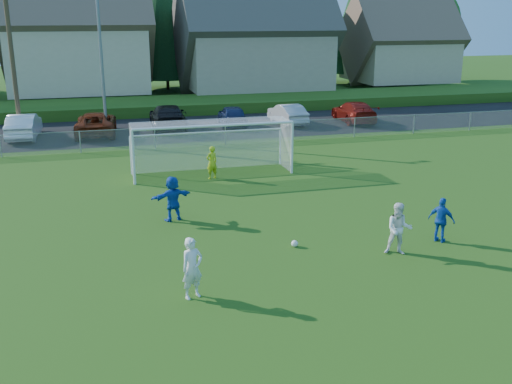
# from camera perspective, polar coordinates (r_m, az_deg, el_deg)

# --- Properties ---
(ground) EXTENTS (160.00, 160.00, 0.00)m
(ground) POSITION_cam_1_polar(r_m,az_deg,el_deg) (14.15, 8.84, -14.66)
(ground) COLOR #193D0C
(ground) RESTS_ON ground
(asphalt_lot) EXTENTS (60.00, 60.00, 0.00)m
(asphalt_lot) POSITION_cam_1_polar(r_m,az_deg,el_deg) (39.47, -7.50, 6.01)
(asphalt_lot) COLOR black
(asphalt_lot) RESTS_ON ground
(grass_embankment) EXTENTS (70.00, 6.00, 0.80)m
(grass_embankment) POSITION_cam_1_polar(r_m,az_deg,el_deg) (46.74, -8.82, 8.13)
(grass_embankment) COLOR #1E420F
(grass_embankment) RESTS_ON ground
(soccer_ball) EXTENTS (0.22, 0.22, 0.22)m
(soccer_ball) POSITION_cam_1_polar(r_m,az_deg,el_deg) (19.53, 3.70, -4.93)
(soccer_ball) COLOR white
(soccer_ball) RESTS_ON ground
(player_white_a) EXTENTS (0.72, 0.61, 1.69)m
(player_white_a) POSITION_cam_1_polar(r_m,az_deg,el_deg) (16.01, -6.09, -7.22)
(player_white_a) COLOR white
(player_white_a) RESTS_ON ground
(player_white_b) EXTENTS (1.00, 0.90, 1.68)m
(player_white_b) POSITION_cam_1_polar(r_m,az_deg,el_deg) (19.20, 13.45, -3.44)
(player_white_b) COLOR white
(player_white_b) RESTS_ON ground
(player_blue_a) EXTENTS (0.84, 0.92, 1.51)m
(player_blue_a) POSITION_cam_1_polar(r_m,az_deg,el_deg) (20.63, 17.24, -2.57)
(player_blue_a) COLOR #1246AD
(player_blue_a) RESTS_ON ground
(player_blue_b) EXTENTS (1.62, 0.93, 1.67)m
(player_blue_b) POSITION_cam_1_polar(r_m,az_deg,el_deg) (21.91, -7.94, -0.61)
(player_blue_b) COLOR #1246AD
(player_blue_b) RESTS_ON ground
(goalkeeper) EXTENTS (0.65, 0.54, 1.52)m
(goalkeeper) POSITION_cam_1_polar(r_m,az_deg,el_deg) (27.26, -4.23, 2.83)
(goalkeeper) COLOR #B2CB17
(goalkeeper) RESTS_ON ground
(car_b) EXTENTS (1.79, 4.59, 1.49)m
(car_b) POSITION_cam_1_polar(r_m,az_deg,el_deg) (38.60, -21.24, 5.88)
(car_b) COLOR white
(car_b) RESTS_ON ground
(car_c) EXTENTS (2.64, 5.21, 1.41)m
(car_c) POSITION_cam_1_polar(r_m,az_deg,el_deg) (38.30, -14.99, 6.31)
(car_c) COLOR #64200B
(car_c) RESTS_ON ground
(car_d) EXTENTS (2.44, 5.48, 1.56)m
(car_d) POSITION_cam_1_polar(r_m,az_deg,el_deg) (39.37, -8.40, 7.09)
(car_d) COLOR black
(car_d) RESTS_ON ground
(car_e) EXTENTS (1.97, 4.20, 1.39)m
(car_e) POSITION_cam_1_polar(r_m,az_deg,el_deg) (40.01, -2.27, 7.29)
(car_e) COLOR #121E40
(car_e) RESTS_ON ground
(car_f) EXTENTS (1.74, 4.23, 1.36)m
(car_f) POSITION_cam_1_polar(r_m,az_deg,el_deg) (40.76, 3.02, 7.44)
(car_f) COLOR #B5B5B5
(car_f) RESTS_ON ground
(car_g) EXTENTS (2.31, 4.99, 1.41)m
(car_g) POSITION_cam_1_polar(r_m,az_deg,el_deg) (41.99, 9.32, 7.55)
(car_g) COLOR maroon
(car_g) RESTS_ON ground
(soccer_goal) EXTENTS (7.42, 1.90, 2.50)m
(soccer_goal) POSITION_cam_1_polar(r_m,az_deg,el_deg) (28.06, -4.34, 5.05)
(soccer_goal) COLOR white
(soccer_goal) RESTS_ON ground
(chainlink_fence) EXTENTS (52.06, 0.06, 1.20)m
(chainlink_fence) POSITION_cam_1_polar(r_m,az_deg,el_deg) (34.01, -6.24, 5.37)
(chainlink_fence) COLOR gray
(chainlink_fence) RESTS_ON ground
(streetlight) EXTENTS (1.38, 0.18, 9.00)m
(streetlight) POSITION_cam_1_polar(r_m,az_deg,el_deg) (37.03, -14.45, 12.47)
(streetlight) COLOR slate
(streetlight) RESTS_ON ground
(utility_pole) EXTENTS (1.60, 0.26, 10.00)m
(utility_pole) POSITION_cam_1_polar(r_m,az_deg,el_deg) (38.24, -22.27, 12.35)
(utility_pole) COLOR #473321
(utility_pole) RESTS_ON ground
(houses_row) EXTENTS (53.90, 11.45, 13.27)m
(houses_row) POSITION_cam_1_polar(r_m,az_deg,el_deg) (53.87, -7.97, 16.70)
(houses_row) COLOR tan
(houses_row) RESTS_ON ground
(tree_row) EXTENTS (65.98, 12.36, 13.80)m
(tree_row) POSITION_cam_1_polar(r_m,az_deg,el_deg) (59.99, -9.70, 16.23)
(tree_row) COLOR #382616
(tree_row) RESTS_ON ground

